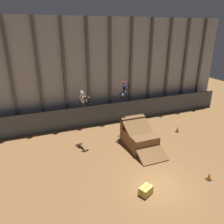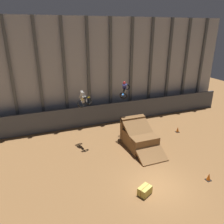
# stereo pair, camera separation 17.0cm
# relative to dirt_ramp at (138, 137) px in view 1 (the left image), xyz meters

# --- Properties ---
(ground_plane) EXTENTS (60.00, 60.00, 0.00)m
(ground_plane) POSITION_rel_dirt_ramp_xyz_m (-1.34, -5.45, -0.86)
(ground_plane) COLOR olive
(arena_back_wall) EXTENTS (32.00, 0.40, 11.32)m
(arena_back_wall) POSITION_rel_dirt_ramp_xyz_m (-1.34, 7.18, 4.79)
(arena_back_wall) COLOR #A3A8B2
(arena_back_wall) RESTS_ON ground_plane
(lower_barrier) EXTENTS (31.36, 0.20, 2.28)m
(lower_barrier) POSITION_rel_dirt_ramp_xyz_m (-1.34, 5.95, 0.27)
(lower_barrier) COLOR #474C56
(lower_barrier) RESTS_ON ground_plane
(dirt_ramp) EXTENTS (2.39, 4.72, 2.54)m
(dirt_ramp) POSITION_rel_dirt_ramp_xyz_m (0.00, 0.00, 0.00)
(dirt_ramp) COLOR brown
(dirt_ramp) RESTS_ON ground_plane
(rider_bike_left_air) EXTENTS (1.19, 1.82, 1.67)m
(rider_bike_left_air) POSITION_rel_dirt_ramp_xyz_m (-4.38, 2.23, 3.42)
(rider_bike_left_air) COLOR black
(rider_bike_right_air) EXTENTS (1.56, 1.79, 1.66)m
(rider_bike_right_air) POSITION_rel_dirt_ramp_xyz_m (-0.41, 2.36, 3.95)
(rider_bike_right_air) COLOR black
(traffic_cone_near_ramp) EXTENTS (0.36, 0.36, 0.58)m
(traffic_cone_near_ramp) POSITION_rel_dirt_ramp_xyz_m (5.14, 1.00, -0.58)
(traffic_cone_near_ramp) COLOR black
(traffic_cone_near_ramp) RESTS_ON ground_plane
(traffic_cone_arena_edge) EXTENTS (0.36, 0.36, 0.58)m
(traffic_cone_arena_edge) POSITION_rel_dirt_ramp_xyz_m (2.39, -6.24, -0.58)
(traffic_cone_arena_edge) COLOR black
(traffic_cone_arena_edge) RESTS_ON ground_plane
(hay_bale_trackside) EXTENTS (1.07, 0.93, 0.57)m
(hay_bale_trackside) POSITION_rel_dirt_ramp_xyz_m (-2.55, -5.85, -0.58)
(hay_bale_trackside) COLOR #CCB751
(hay_bale_trackside) RESTS_ON ground_plane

